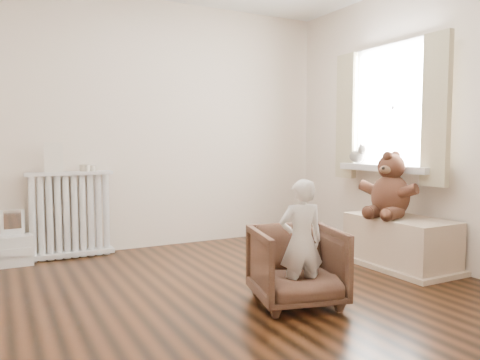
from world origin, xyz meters
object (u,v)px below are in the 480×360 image
toy_vanity (13,235)px  teddy_bear (391,192)px  armchair (297,266)px  child (301,242)px  plush_cat (357,154)px  radiator (71,218)px  toy_bench (400,245)px

toy_vanity → teddy_bear: (3.01, -1.61, 0.40)m
toy_vanity → armchair: size_ratio=0.85×
child → teddy_bear: teddy_bear is taller
toy_vanity → child: (1.69, -2.11, 0.17)m
armchair → teddy_bear: size_ratio=1.02×
child → plush_cat: bearing=-128.7°
toy_vanity → plush_cat: 3.43m
radiator → toy_vanity: 0.52m
armchair → toy_bench: (1.38, 0.37, -0.07)m
teddy_bear → plush_cat: 0.77m
armchair → plush_cat: (1.52, 1.11, 0.73)m
teddy_bear → plush_cat: bearing=55.5°
child → teddy_bear: 1.43m
armchair → plush_cat: 2.02m
armchair → child: (0.00, -0.05, 0.18)m
teddy_bear → plush_cat: size_ratio=2.52×
plush_cat → radiator: bearing=-176.4°
radiator → teddy_bear: (2.51, -1.64, 0.28)m
toy_vanity → child: bearing=-51.3°
plush_cat → teddy_bear: bearing=-83.1°
radiator → armchair: radiator is taller
armchair → toy_bench: bearing=29.1°
radiator → plush_cat: 2.94m
radiator → toy_bench: size_ratio=0.88×
toy_bench → plush_cat: plush_cat is taller
radiator → plush_cat: size_ratio=3.63×
radiator → teddy_bear: teddy_bear is taller
child → teddy_bear: size_ratio=1.47×
toy_vanity → toy_bench: size_ratio=0.53×
toy_bench → plush_cat: bearing=79.2°
radiator → armchair: size_ratio=1.42×
toy_bench → plush_cat: 1.10m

